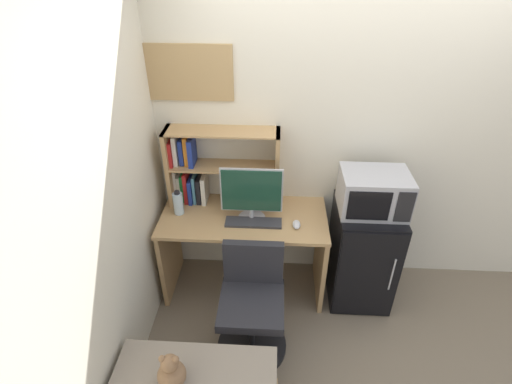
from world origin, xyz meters
name	(u,v)px	position (x,y,z in m)	size (l,w,h in m)	color
wall_back	(411,142)	(0.40, 0.02, 1.30)	(6.40, 0.04, 2.60)	silver
wall_left	(55,284)	(-1.62, -1.60, 1.30)	(0.04, 4.40, 2.60)	silver
desk	(244,239)	(-0.89, -0.31, 0.54)	(1.32, 0.62, 0.77)	tan
hutch_bookshelf	(206,167)	(-1.21, -0.11, 1.09)	(0.89, 0.23, 0.64)	tan
monitor	(251,194)	(-0.82, -0.34, 1.01)	(0.47, 0.21, 0.45)	#B7B7BC
keyboard	(253,223)	(-0.80, -0.41, 0.78)	(0.44, 0.12, 0.02)	#333338
computer_mouse	(296,224)	(-0.47, -0.42, 0.79)	(0.06, 0.11, 0.04)	silver
water_bottle	(178,203)	(-1.41, -0.30, 0.87)	(0.08, 0.08, 0.21)	silver
mini_fridge	(362,253)	(0.09, -0.32, 0.44)	(0.49, 0.57, 0.88)	black
microwave	(374,192)	(0.09, -0.32, 1.04)	(0.50, 0.38, 0.31)	#ADADB2
desk_chair	(252,307)	(-0.78, -0.89, 0.38)	(0.52, 0.52, 0.85)	black
teddy_bear	(171,372)	(-1.19, -1.54, 0.58)	(0.16, 0.16, 0.25)	#846042
wall_corkboard	(182,73)	(-1.34, -0.01, 1.81)	(0.75, 0.02, 0.40)	tan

